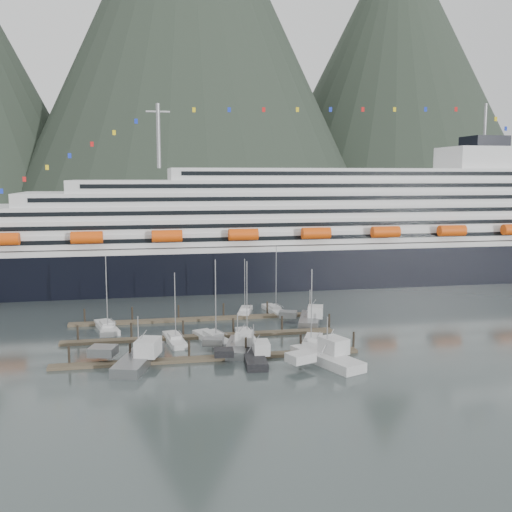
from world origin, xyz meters
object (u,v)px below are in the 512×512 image
Objects in this scene: sailboat_f at (245,312)px; sailboat_g at (274,310)px; sailboat_b at (175,340)px; trawler_c at (253,355)px; sailboat_a at (108,329)px; sailboat_c at (213,339)px; sailboat_h at (312,343)px; trawler_e at (309,318)px; cruise_ship at (311,237)px; trawler_b at (237,346)px; trawler_d at (326,357)px; sailboat_e at (107,328)px; sailboat_d at (246,336)px; trawler_a at (138,357)px.

sailboat_f is 6.20m from sailboat_g.
sailboat_b reaches higher than trawler_c.
sailboat_c reaches higher than sailboat_a.
sailboat_h is at bearing -127.45° from sailboat_c.
sailboat_g is 1.25× the size of trawler_e.
cruise_ship reaches higher than trawler_b.
trawler_b is at bearing 147.26° from sailboat_g.
trawler_d is at bearing -170.79° from trawler_e.
sailboat_h is (34.52, -17.00, 0.00)m from sailboat_e.
sailboat_g is (21.84, 19.24, 0.01)m from sailboat_b.
sailboat_g is at bearing 24.87° from sailboat_h.
sailboat_f is at bearing -71.64° from sailboat_a.
sailboat_b is at bearing -126.25° from cruise_ship.
sailboat_b is 1.09× the size of trawler_e.
trawler_b is at bearing 32.23° from trawler_d.
sailboat_f is (3.19, 19.12, -0.01)m from sailboat_d.
sailboat_c is (18.16, -10.61, 0.04)m from sailboat_a.
sailboat_g reaches higher than sailboat_h.
sailboat_a is 1.02× the size of trawler_e.
trawler_e is at bearing -31.36° from trawler_c.
sailboat_f is at bearing -88.17° from sailboat_e.
cruise_ship is 18.00× the size of trawler_e.
sailboat_b is at bearing 47.23° from trawler_c.
trawler_a is (-6.17, -10.53, 0.59)m from sailboat_b.
sailboat_g reaches higher than sailboat_e.
sailboat_g is at bearing -21.97° from trawler_d.
sailboat_g is 11.31m from trawler_e.
trawler_b is 5.42m from trawler_c.
trawler_d is 25.10m from trawler_e.
sailboat_e is at bearing 39.56° from sailboat_b.
cruise_ship reaches higher than trawler_c.
sailboat_e reaches higher than trawler_d.
sailboat_g is 1.32× the size of trawler_b.
trawler_c is (17.50, -1.63, -0.18)m from trawler_a.
sailboat_c is 1.03× the size of sailboat_e.
sailboat_a is 34.76m from sailboat_g.
sailboat_h is 1.11× the size of trawler_c.
sailboat_e is 1.25× the size of trawler_e.
trawler_a reaches higher than trawler_e.
sailboat_d is at bearing -112.66° from sailboat_a.
sailboat_f is 26.22m from sailboat_h.
trawler_e is (4.35, 24.72, -0.07)m from trawler_d.
trawler_a is at bearing -125.35° from cruise_ship.
sailboat_h is at bearing 173.91° from sailboat_g.
trawler_c is 25.91m from trawler_e.
cruise_ship is at bearing -10.79° from trawler_b.
trawler_c is at bearing -144.80° from sailboat_b.
sailboat_h is 9.81m from trawler_d.
sailboat_g reaches higher than sailboat_b.
sailboat_a is 0.97× the size of trawler_c.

